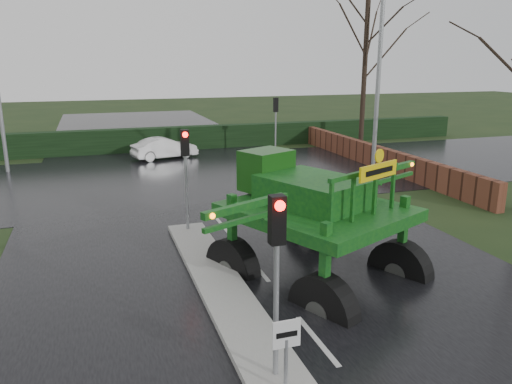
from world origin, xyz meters
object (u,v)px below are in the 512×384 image
object	(u,v)px
traffic_signal_near	(277,249)
street_light_left_far	(0,54)
white_sedan	(165,159)
traffic_signal_mid	(185,158)
traffic_signal_far	(276,113)
crop_sprayer	(319,221)
keep_left_sign	(286,344)
street_light_right	(374,53)

from	to	relation	value
traffic_signal_near	street_light_left_far	size ratio (longest dim) A/B	0.35
white_sedan	street_light_left_far	bearing A→B (deg)	83.88
traffic_signal_mid	traffic_signal_far	world-z (taller)	same
traffic_signal_far	crop_sprayer	bearing A→B (deg)	72.46
traffic_signal_mid	street_light_left_far	distance (m)	14.68
keep_left_sign	white_sedan	size ratio (longest dim) A/B	0.35
traffic_signal_near	traffic_signal_far	bearing A→B (deg)	69.64
keep_left_sign	white_sedan	bearing A→B (deg)	87.01
traffic_signal_mid	street_light_left_far	bearing A→B (deg)	118.86
street_light_left_far	crop_sprayer	distance (m)	21.00
keep_left_sign	crop_sprayer	distance (m)	3.57
street_light_left_far	white_sedan	xyz separation A→B (m)	(8.07, 1.07, -5.99)
white_sedan	crop_sprayer	bearing A→B (deg)	168.37
traffic_signal_far	white_sedan	size ratio (longest dim) A/B	0.92
traffic_signal_mid	street_light_right	world-z (taller)	street_light_right
keep_left_sign	traffic_signal_far	world-z (taller)	traffic_signal_far
traffic_signal_far	street_light_left_far	distance (m)	15.08
street_light_left_far	crop_sprayer	xyz separation A→B (m)	(8.79, -18.69, -3.82)
street_light_right	street_light_left_far	size ratio (longest dim) A/B	1.00
keep_left_sign	traffic_signal_mid	distance (m)	9.12
traffic_signal_far	white_sedan	bearing A→B (deg)	-9.14
street_light_right	street_light_left_far	world-z (taller)	same
white_sedan	traffic_signal_far	bearing A→B (deg)	-112.85
keep_left_sign	traffic_signal_mid	size ratio (longest dim) A/B	0.38
crop_sprayer	white_sedan	world-z (taller)	crop_sprayer
street_light_right	white_sedan	world-z (taller)	street_light_right
street_light_right	crop_sprayer	world-z (taller)	street_light_right
traffic_signal_far	street_light_left_far	world-z (taller)	street_light_left_far
traffic_signal_near	white_sedan	world-z (taller)	traffic_signal_near
street_light_right	traffic_signal_mid	bearing A→B (deg)	-154.60
traffic_signal_far	keep_left_sign	bearing A→B (deg)	70.07
traffic_signal_near	white_sedan	size ratio (longest dim) A/B	0.92
traffic_signal_near	traffic_signal_mid	size ratio (longest dim) A/B	1.00
keep_left_sign	street_light_right	size ratio (longest dim) A/B	0.14
crop_sprayer	white_sedan	bearing A→B (deg)	67.54
crop_sprayer	traffic_signal_far	bearing A→B (deg)	47.93
traffic_signal_mid	traffic_signal_far	size ratio (longest dim) A/B	1.00
keep_left_sign	white_sedan	distance (m)	22.63
crop_sprayer	white_sedan	distance (m)	19.90
traffic_signal_near	crop_sprayer	distance (m)	3.02
traffic_signal_near	street_light_right	xyz separation A→B (m)	(9.49, 13.01, 3.40)
crop_sprayer	street_light_left_far	bearing A→B (deg)	90.65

